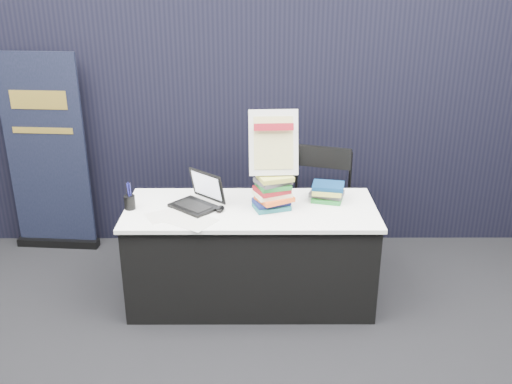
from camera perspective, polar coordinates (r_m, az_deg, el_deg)
The scene contains 15 objects.
floor at distance 3.98m, azimuth -0.52°, elevation -14.73°, with size 8.00×8.00×0.00m, color black.
wall_back at distance 7.22m, azimuth -0.39°, elevation 17.00°, with size 8.00×0.02×3.50m, color #B7B4AD.
drape_partition at distance 4.94m, azimuth -0.47°, elevation 8.15°, with size 6.00×0.08×2.40m, color black.
display_table at distance 4.25m, azimuth -0.50°, elevation -6.19°, with size 1.80×0.75×0.75m.
laptop at distance 4.12m, azimuth -6.20°, elevation -0.62°, with size 0.39×0.43×0.24m.
mouse at distance 4.03m, azimuth -3.63°, elevation -1.69°, with size 0.06×0.10×0.03m, color black.
brochure_left at distance 4.00m, azimuth -8.93°, elevation -2.35°, with size 0.25×0.18×0.00m, color white.
brochure_mid at distance 3.91m, azimuth -6.63°, elevation -2.84°, with size 0.34×0.24×0.00m, color silver.
brochure_right at distance 4.00m, azimuth -8.86°, elevation -2.33°, with size 0.28×0.20×0.00m, color silver.
pen_cup at distance 4.14m, azimuth -12.51°, elevation -1.02°, with size 0.08×0.08×0.10m, color black.
book_stack_tall at distance 4.03m, azimuth 1.72°, elevation 0.02°, with size 0.28×0.26×0.25m.
book_stack_short at distance 4.22m, azimuth 7.10°, elevation -0.01°, with size 0.26×0.22×0.13m.
info_sign at distance 3.94m, azimuth 1.77°, elevation 4.89°, with size 0.35×0.17×0.46m.
pullup_banner at distance 5.20m, azimuth -20.05°, elevation 2.52°, with size 0.74×0.16×1.73m.
stacking_chair at distance 4.58m, azimuth 6.88°, elevation -1.55°, with size 0.57×0.59×1.01m.
Camera 1 is at (0.03, -3.19, 2.39)m, focal length 40.00 mm.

